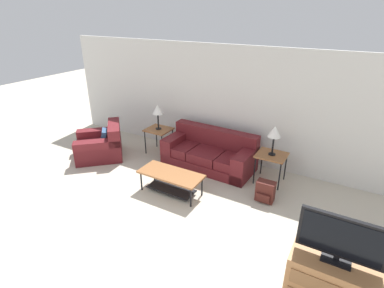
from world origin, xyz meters
name	(u,v)px	position (x,y,z in m)	size (l,w,h in m)	color
ground_plane	(95,272)	(0.00, 0.00, 0.00)	(24.00, 24.00, 0.00)	beige
wall_back	(224,104)	(0.00, 4.11, 1.30)	(8.80, 0.06, 2.60)	silver
couch	(209,154)	(-0.03, 3.49, 0.30)	(2.05, 0.97, 0.82)	maroon
armchair	(101,145)	(-2.50, 2.62, 0.28)	(1.44, 1.43, 0.80)	maroon
coffee_table	(171,178)	(-0.17, 2.14, 0.32)	(1.24, 0.54, 0.43)	#935B33
side_table_left	(159,131)	(-1.42, 3.49, 0.56)	(0.58, 0.54, 0.62)	#935B33
side_table_right	(271,157)	(1.35, 3.49, 0.56)	(0.58, 0.54, 0.62)	#935B33
table_lamp_left	(158,110)	(-1.42, 3.49, 1.10)	(0.26, 0.26, 0.61)	black
table_lamp_right	(275,132)	(1.35, 3.49, 1.10)	(0.26, 0.26, 0.61)	black
tv_console	(330,283)	(2.78, 1.07, 0.34)	(0.95, 0.53, 0.69)	#A87042
television	(341,239)	(2.78, 1.07, 1.00)	(0.90, 0.20, 0.59)	black
backpack	(265,192)	(1.48, 2.78, 0.20)	(0.33, 0.28, 0.40)	#4C1E19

